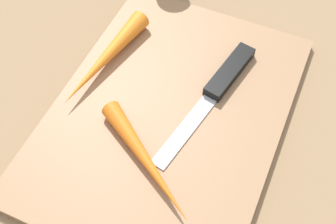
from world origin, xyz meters
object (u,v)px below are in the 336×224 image
object	(u,v)px
carrot_short	(146,160)
knife	(224,79)
cutting_board	(168,115)
carrot_long	(105,58)

from	to	relation	value
carrot_short	knife	bearing A→B (deg)	108.79
cutting_board	carrot_short	xyz separation A→B (m)	(-0.07, -0.01, 0.02)
carrot_long	carrot_short	bearing A→B (deg)	52.53
cutting_board	carrot_long	xyz separation A→B (m)	(0.03, 0.10, 0.02)
cutting_board	knife	xyz separation A→B (m)	(0.07, -0.04, 0.01)
knife	carrot_short	xyz separation A→B (m)	(-0.14, 0.04, 0.01)
knife	carrot_short	world-z (taller)	carrot_short
cutting_board	knife	distance (m)	0.08
cutting_board	knife	world-z (taller)	knife
cutting_board	carrot_short	size ratio (longest dim) A/B	2.25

